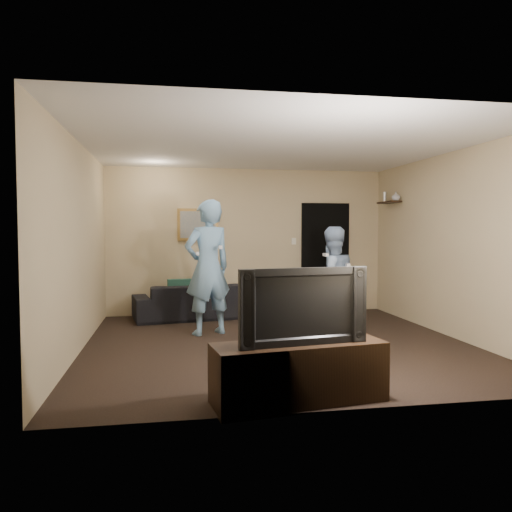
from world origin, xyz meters
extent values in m
plane|color=black|center=(0.00, 0.00, 0.00)|extent=(5.00, 5.00, 0.00)
cube|color=silver|center=(0.00, 0.00, 2.60)|extent=(5.00, 5.00, 0.04)
cube|color=tan|center=(0.00, 2.50, 1.30)|extent=(5.00, 0.04, 2.60)
cube|color=tan|center=(0.00, -2.50, 1.30)|extent=(5.00, 0.04, 2.60)
cube|color=tan|center=(-2.50, 0.00, 1.30)|extent=(0.04, 5.00, 2.60)
cube|color=tan|center=(2.50, 0.00, 1.30)|extent=(0.04, 5.00, 2.60)
imported|color=black|center=(-0.98, 2.08, 0.30)|extent=(2.13, 1.11, 0.59)
cube|color=#194D41|center=(-1.24, 2.08, 0.48)|extent=(0.41, 0.18, 0.39)
cube|color=olive|center=(-0.90, 2.48, 1.60)|extent=(0.72, 0.05, 0.57)
cube|color=slate|center=(-0.90, 2.45, 1.60)|extent=(0.62, 0.01, 0.47)
cube|color=black|center=(1.45, 2.47, 1.00)|extent=(0.90, 0.06, 2.00)
cube|color=silver|center=(0.85, 2.48, 1.30)|extent=(0.08, 0.02, 0.12)
cube|color=black|center=(2.39, 1.80, 1.99)|extent=(0.20, 0.60, 0.03)
imported|color=silver|center=(2.39, 1.54, 2.08)|extent=(0.15, 0.15, 0.15)
cylinder|color=silver|center=(2.39, 1.98, 2.09)|extent=(0.06, 0.06, 0.18)
cube|color=black|center=(-0.29, -2.23, 0.25)|extent=(1.57, 0.69, 0.54)
imported|color=black|center=(-0.29, -2.23, 0.85)|extent=(1.17, 0.31, 0.67)
imported|color=#72A1C7|center=(-0.86, 0.74, 0.97)|extent=(0.83, 0.69, 1.94)
cube|color=white|center=(-1.02, 0.52, 1.18)|extent=(0.04, 0.14, 0.04)
cube|color=white|center=(-0.70, 0.52, 1.26)|extent=(0.05, 0.09, 0.05)
imported|color=#829CBE|center=(0.87, 0.36, 0.78)|extent=(0.85, 0.72, 1.55)
cube|color=white|center=(0.71, 0.14, 1.17)|extent=(0.04, 0.14, 0.04)
cube|color=white|center=(1.03, 0.14, 1.02)|extent=(0.05, 0.09, 0.05)
camera|label=1|loc=(-1.41, -6.41, 1.51)|focal=35.00mm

